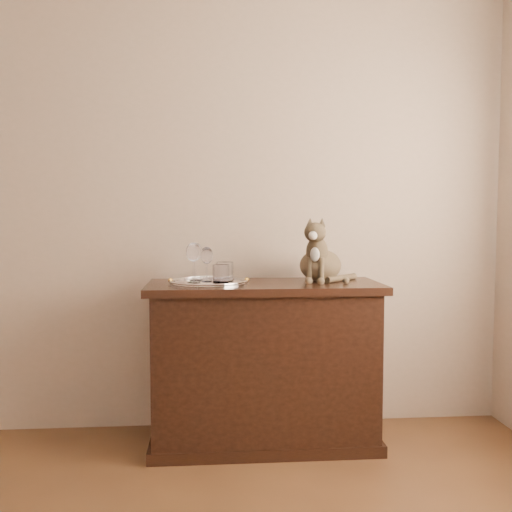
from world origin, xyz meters
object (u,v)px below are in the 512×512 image
Objects in this scene: wine_glass_c at (193,263)px; wine_glass_d at (207,265)px; wine_glass_b at (207,263)px; tumbler_c at (225,272)px; tray at (209,283)px; wine_glass_a at (195,261)px; tumbler_a at (221,274)px; cat at (321,249)px; sideboard at (264,364)px.

wine_glass_d is (0.07, 0.07, -0.02)m from wine_glass_c.
tumbler_c is at bearing -37.02° from wine_glass_b.
wine_glass_a is (-0.07, 0.08, 0.10)m from tray.
wine_glass_b is 1.03× the size of wine_glass_d.
wine_glass_b is 1.87× the size of tumbler_a.
tumbler_c is at bearing 75.06° from tumbler_a.
wine_glass_a is 0.66m from cat.
wine_glass_d is 1.81× the size of tumbler_a.
wine_glass_b is (-0.30, 0.09, 0.52)m from sideboard.
wine_glass_a is 0.08m from wine_glass_d.
sideboard is at bearing -0.32° from tray.
wine_glass_a is 0.11m from wine_glass_c.
wine_glass_a reaches higher than tumbler_a.
wine_glass_c is at bearing -134.00° from wine_glass_d.
wine_glass_d is at bearing -35.50° from wine_glass_a.
wine_glass_d is at bearing 172.31° from sideboard.
cat is at bearing 5.79° from tray.
wine_glass_a is 2.12× the size of tumbler_a.
tray is 0.15m from wine_glass_a.
tray is 2.01× the size of wine_glass_a.
wine_glass_a is 1.17× the size of wine_glass_d.
wine_glass_d reaches higher than tumbler_a.
wine_glass_a is at bearing -168.85° from wine_glass_b.
cat is (0.31, 0.06, 0.59)m from sideboard.
tray is 2.35× the size of wine_glass_d.
cat is (0.67, 0.09, 0.06)m from wine_glass_c.
wine_glass_a is 1.99× the size of tumbler_c.
wine_glass_b is 0.05m from wine_glass_d.
tumbler_a is (0.07, -0.09, -0.04)m from wine_glass_d.
wine_glass_b is at bearing -159.48° from cat.
tray is 0.62m from cat.
sideboard is 0.61m from wine_glass_b.
wine_glass_d is 0.10m from tumbler_c.
tumbler_a is at bearing -51.47° from wine_glass_d.
tray is at bearing 139.89° from tumbler_a.
tray is 4.26× the size of tumbler_a.
wine_glass_a is 0.59× the size of cat.
tumbler_c reaches higher than sideboard.
wine_glass_d is 0.61m from cat.
wine_glass_a is at bearing 131.05° from tray.
cat is (0.66, -0.02, 0.06)m from wine_glass_a.
tray is at bearing -48.95° from wine_glass_a.
wine_glass_c reaches higher than tumbler_c.
tumbler_a is 0.28× the size of cat.
cat is at bearing 4.10° from tumbler_c.
wine_glass_d is (-0.30, 0.04, 0.52)m from sideboard.
tray is 0.13m from wine_glass_b.
sideboard is at bearing -6.97° from tumbler_c.
wine_glass_a is at bearing 86.80° from wine_glass_c.
wine_glass_b reaches higher than tumbler_a.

